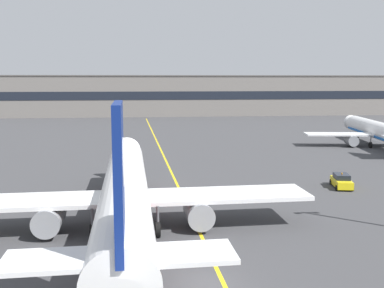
{
  "coord_description": "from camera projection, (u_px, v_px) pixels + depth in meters",
  "views": [
    {
      "loc": [
        -3.73,
        -26.13,
        12.71
      ],
      "look_at": [
        0.76,
        15.63,
        6.6
      ],
      "focal_mm": 41.58,
      "sensor_mm": 36.0,
      "label": 1
    }
  ],
  "objects": [
    {
      "name": "airliner_foreground",
      "position": [
        125.0,
        192.0,
        37.17
      ],
      "size": [
        32.13,
        41.48,
        11.65
      ],
      "color": "white",
      "rests_on": "ground"
    },
    {
      "name": "ground_plane",
      "position": [
        207.0,
        283.0,
        27.94
      ],
      "size": [
        400.0,
        400.0,
        0.0
      ],
      "primitive_type": "plane",
      "color": "#3D3D3F"
    },
    {
      "name": "airliner_background",
      "position": [
        380.0,
        132.0,
        84.17
      ],
      "size": [
        28.12,
        36.0,
        10.13
      ],
      "color": "white",
      "rests_on": "ground"
    },
    {
      "name": "service_car_third",
      "position": [
        341.0,
        181.0,
        52.6
      ],
      "size": [
        2.67,
        4.47,
        1.79
      ],
      "color": "yellow",
      "rests_on": "ground"
    },
    {
      "name": "safety_cone_by_nose_gear",
      "position": [
        130.0,
        183.0,
        53.99
      ],
      "size": [
        0.44,
        0.44,
        0.55
      ],
      "color": "orange",
      "rests_on": "ground"
    },
    {
      "name": "taxiway_centreline",
      "position": [
        174.0,
        179.0,
        57.45
      ],
      "size": [
        6.64,
        179.9,
        0.01
      ],
      "primitive_type": "cube",
      "rotation": [
        0.0,
        0.0,
        0.04
      ],
      "color": "yellow",
      "rests_on": "ground"
    },
    {
      "name": "terminal_building",
      "position": [
        177.0,
        95.0,
        157.17
      ],
      "size": [
        156.04,
        12.4,
        14.16
      ],
      "color": "slate",
      "rests_on": "ground"
    }
  ]
}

